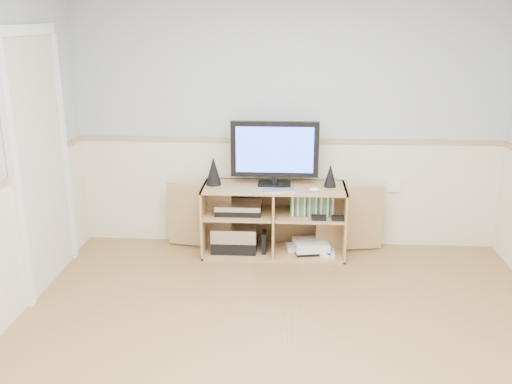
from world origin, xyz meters
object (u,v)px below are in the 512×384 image
(media_cabinet, at_px, (274,217))
(keyboard, at_px, (278,190))
(game_consoles, at_px, (309,246))
(monitor, at_px, (275,151))

(media_cabinet, relative_size, keyboard, 7.49)
(media_cabinet, distance_m, game_consoles, 0.43)
(monitor, bearing_deg, media_cabinet, 90.00)
(game_consoles, bearing_deg, media_cabinet, 168.28)
(media_cabinet, bearing_deg, game_consoles, -11.72)
(media_cabinet, bearing_deg, monitor, -90.00)
(game_consoles, bearing_deg, keyboard, -156.58)
(monitor, distance_m, keyboard, 0.37)
(monitor, bearing_deg, keyboard, -77.30)
(media_cabinet, distance_m, keyboard, 0.38)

